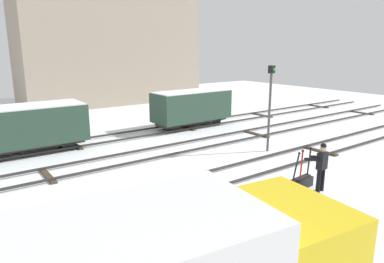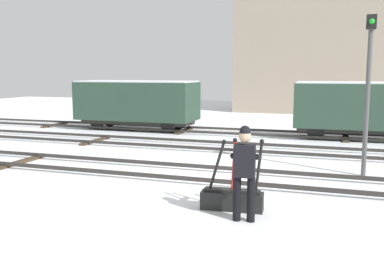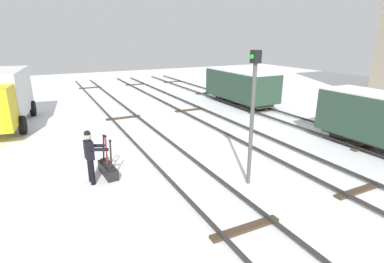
% 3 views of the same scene
% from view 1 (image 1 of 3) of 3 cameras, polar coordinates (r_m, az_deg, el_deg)
% --- Properties ---
extents(ground_plane, '(60.00, 60.00, 0.00)m').
position_cam_1_polar(ground_plane, '(14.01, 6.31, -7.35)').
color(ground_plane, white).
extents(track_main_line, '(44.00, 1.94, 0.18)m').
position_cam_1_polar(track_main_line, '(13.97, 6.32, -6.91)').
color(track_main_line, '#2D2B28').
rests_on(track_main_line, ground_plane).
extents(track_siding_near, '(44.00, 1.94, 0.18)m').
position_cam_1_polar(track_siding_near, '(17.19, -3.26, -2.93)').
color(track_siding_near, '#2D2B28').
rests_on(track_siding_near, ground_plane).
extents(track_siding_far, '(44.00, 1.94, 0.18)m').
position_cam_1_polar(track_siding_far, '(20.44, -9.15, -0.43)').
color(track_siding_far, '#2D2B28').
rests_on(track_siding_far, ground_plane).
extents(switch_lever_frame, '(1.26, 0.46, 1.45)m').
position_cam_1_polar(switch_lever_frame, '(13.32, 17.23, -7.88)').
color(switch_lever_frame, black).
rests_on(switch_lever_frame, ground_plane).
extents(rail_worker, '(0.57, 0.71, 1.78)m').
position_cam_1_polar(rail_worker, '(13.05, 20.36, -5.06)').
color(rail_worker, black).
rests_on(rail_worker, ground_plane).
extents(signal_post, '(0.24, 0.32, 4.17)m').
position_cam_1_polar(signal_post, '(17.14, 12.65, 5.01)').
color(signal_post, '#4C4C4C').
rests_on(signal_post, ground_plane).
extents(apartment_building, '(16.34, 5.46, 12.70)m').
position_cam_1_polar(apartment_building, '(33.45, -13.18, 15.54)').
color(apartment_building, gray).
rests_on(apartment_building, ground_plane).
extents(freight_car_back_track, '(5.64, 2.24, 2.33)m').
position_cam_1_polar(freight_car_back_track, '(18.37, -25.86, 0.75)').
color(freight_car_back_track, '#2D2B28').
rests_on(freight_car_back_track, ground_plane).
extents(freight_car_far_end, '(5.14, 2.10, 2.34)m').
position_cam_1_polar(freight_car_far_end, '(22.23, -0.04, 4.14)').
color(freight_car_far_end, '#2D2B28').
rests_on(freight_car_far_end, ground_plane).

